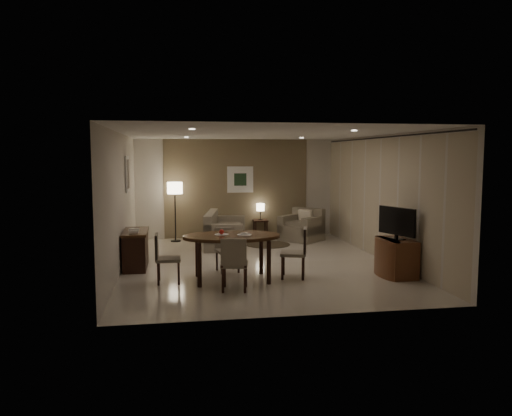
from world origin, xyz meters
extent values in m
cube|color=beige|center=(0.00, 0.00, 0.00)|extent=(5.50, 7.00, 0.00)
cube|color=white|center=(0.00, 0.00, 2.70)|extent=(5.50, 7.00, 0.00)
cube|color=#746748|center=(0.00, 3.50, 1.35)|extent=(5.50, 0.00, 2.70)
cube|color=beige|center=(-2.75, 0.00, 1.35)|extent=(0.00, 7.00, 2.70)
cube|color=beige|center=(2.75, 0.00, 1.35)|extent=(0.00, 7.00, 2.70)
cube|color=#746748|center=(0.00, 3.48, 1.35)|extent=(3.96, 0.03, 2.70)
cylinder|color=black|center=(2.68, 0.00, 2.64)|extent=(0.03, 6.80, 0.03)
cube|color=silver|center=(0.10, 3.46, 1.60)|extent=(0.72, 0.03, 0.72)
cube|color=#1C341D|center=(0.10, 3.44, 1.60)|extent=(0.34, 0.01, 0.34)
cube|color=silver|center=(-2.72, 1.20, 1.85)|extent=(0.03, 0.60, 0.80)
cube|color=gray|center=(-2.71, 1.20, 1.85)|extent=(0.01, 0.46, 0.64)
cylinder|color=white|center=(-1.40, -1.80, 2.69)|extent=(0.10, 0.10, 0.01)
cylinder|color=white|center=(1.40, -1.80, 2.69)|extent=(0.10, 0.10, 0.01)
cylinder|color=white|center=(-1.40, 1.80, 2.69)|extent=(0.10, 0.10, 0.01)
cylinder|color=white|center=(1.40, 1.80, 2.69)|extent=(0.10, 0.10, 0.01)
cylinder|color=white|center=(-0.87, -1.27, 0.83)|extent=(0.26, 0.26, 0.02)
cylinder|color=white|center=(-0.47, -1.37, 0.83)|extent=(0.26, 0.26, 0.02)
sphere|color=#B41C14|center=(-0.87, -1.27, 0.89)|extent=(0.09, 0.09, 0.09)
cube|color=white|center=(-0.47, -1.37, 0.86)|extent=(0.12, 0.08, 0.03)
cylinder|color=#473A27|center=(0.63, 2.15, 0.01)|extent=(1.12, 1.12, 0.01)
camera|label=1|loc=(-1.72, -10.15, 2.25)|focal=35.00mm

